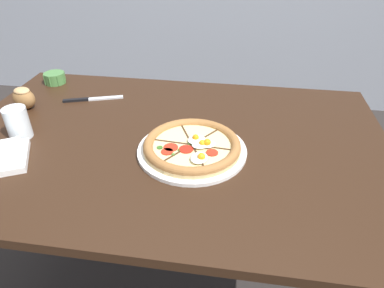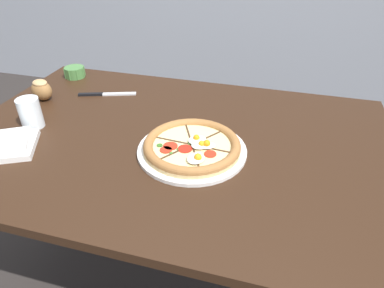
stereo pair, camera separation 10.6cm
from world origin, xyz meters
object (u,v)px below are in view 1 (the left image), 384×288
Objects in this scene: bread_piece_near at (24,98)px; pizza at (192,147)px; ramekin_bowl at (55,78)px; water_glass at (18,125)px; knife_main at (93,99)px; dining_table at (170,161)px.

pizza is at bearing -16.34° from bread_piece_near.
water_glass is (0.10, -0.44, 0.02)m from ramekin_bowl.
ramekin_bowl is at bearing 130.30° from knife_main.
ramekin_bowl is 0.85× the size of bread_piece_near.
ramekin_bowl is at bearing 147.72° from dining_table.
ramekin_bowl is at bearing 103.13° from water_glass.
bread_piece_near is at bearing -174.00° from knife_main.
dining_table is 0.62m from bread_piece_near.
bread_piece_near reaches higher than pizza.
ramekin_bowl is 0.27m from knife_main.
water_glass is at bearing -172.74° from dining_table.
bread_piece_near is 1.04× the size of water_glass.
dining_table is at bearing 143.66° from pizza.
water_glass is at bearing -76.87° from ramekin_bowl.
pizza is 0.58m from water_glass.
knife_main reaches higher than dining_table.
ramekin_bowl is (-0.59, 0.37, 0.12)m from dining_table.
knife_main is at bearing 146.80° from dining_table.
pizza is 0.81m from ramekin_bowl.
pizza is 0.71m from bread_piece_near.
ramekin_bowl is 0.45m from water_glass.
bread_piece_near is at bearing 167.28° from dining_table.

